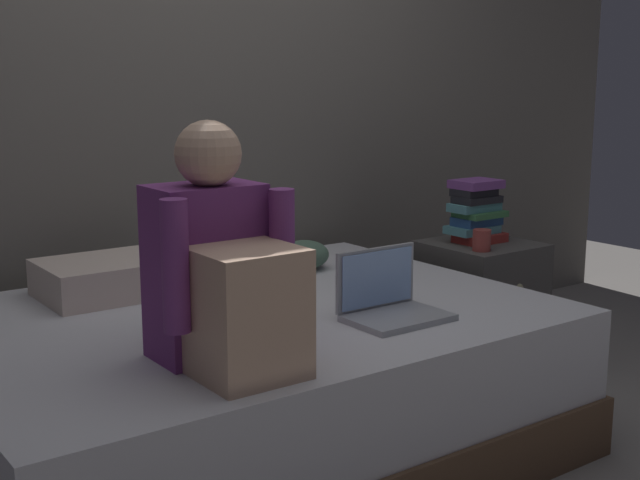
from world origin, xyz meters
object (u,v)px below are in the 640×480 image
at_px(laptop, 389,301).
at_px(book_stack, 476,212).
at_px(person_sitting, 222,273).
at_px(mug, 482,240).
at_px(nightstand, 479,305).
at_px(clothes_pile, 304,255).
at_px(bed, 248,383).
at_px(pillow, 121,276).

xyz_separation_m(laptop, book_stack, (0.97, 0.54, 0.13)).
bearing_deg(person_sitting, mug, 17.14).
xyz_separation_m(nightstand, clothes_pile, (-0.79, 0.23, 0.29)).
xyz_separation_m(nightstand, mug, (-0.13, -0.12, 0.33)).
relative_size(bed, laptop, 6.25).
bearing_deg(laptop, pillow, 125.23).
bearing_deg(person_sitting, laptop, 5.82).
height_order(laptop, mug, laptop).
xyz_separation_m(person_sitting, book_stack, (1.62, 0.61, -0.06)).
relative_size(laptop, pillow, 0.57).
xyz_separation_m(person_sitting, mug, (1.50, 0.46, -0.15)).
xyz_separation_m(bed, pillow, (-0.25, 0.45, 0.32)).
distance_m(pillow, book_stack, 1.57).
relative_size(person_sitting, clothes_pile, 3.04).
relative_size(person_sitting, mug, 7.28).
bearing_deg(pillow, bed, -60.94).
height_order(bed, mug, mug).
xyz_separation_m(book_stack, clothes_pile, (-0.78, 0.20, -0.13)).
distance_m(nightstand, laptop, 1.14).
height_order(bed, book_stack, book_stack).
bearing_deg(laptop, clothes_pile, 76.02).
distance_m(laptop, pillow, 0.99).
xyz_separation_m(pillow, mug, (1.42, -0.41, 0.03)).
bearing_deg(person_sitting, nightstand, 19.67).
bearing_deg(clothes_pile, book_stack, -14.33).
distance_m(bed, nightstand, 1.31).
height_order(nightstand, mug, mug).
xyz_separation_m(nightstand, laptop, (-0.98, -0.52, 0.29)).
distance_m(laptop, mug, 0.94).
relative_size(nightstand, mug, 6.27).
relative_size(laptop, mug, 3.56).
xyz_separation_m(nightstand, person_sitting, (-1.63, -0.58, 0.48)).
xyz_separation_m(bed, person_sitting, (-0.33, -0.42, 0.51)).
height_order(laptop, pillow, laptop).
relative_size(pillow, mug, 6.22).
relative_size(person_sitting, book_stack, 2.38).
relative_size(bed, nightstand, 3.54).
distance_m(pillow, mug, 1.48).
xyz_separation_m(nightstand, pillow, (-1.55, 0.29, 0.30)).
bearing_deg(clothes_pile, mug, -27.62).
relative_size(pillow, clothes_pile, 2.60).
distance_m(nightstand, person_sitting, 1.79).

